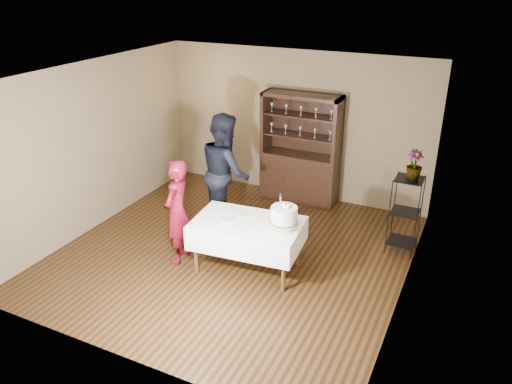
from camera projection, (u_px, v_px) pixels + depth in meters
floor at (233, 253)px, 7.61m from camera, size 5.00×5.00×0.00m
ceiling at (229, 75)px, 6.50m from camera, size 5.00×5.00×0.00m
back_wall at (296, 125)px, 9.11m from camera, size 5.00×0.02×2.70m
wall_left at (95, 146)px, 8.04m from camera, size 0.02×5.00×2.70m
wall_right at (412, 204)px, 6.07m from camera, size 0.02×5.00×2.70m
china_hutch at (300, 166)px, 9.11m from camera, size 1.40×0.48×2.00m
plant_etagere at (405, 212)px, 7.44m from camera, size 0.42×0.42×1.20m
cake_table at (248, 233)px, 6.99m from camera, size 1.59×1.06×0.75m
woman at (177, 212)px, 7.13m from camera, size 0.45×0.62×1.57m
man at (225, 172)px, 8.05m from camera, size 1.17×1.19×1.94m
cake at (284, 216)px, 6.60m from camera, size 0.45×0.45×0.55m
plate_near at (228, 219)px, 6.97m from camera, size 0.24×0.24×0.01m
plate_far at (244, 214)px, 7.12m from camera, size 0.25×0.25×0.01m
potted_plant at (415, 164)px, 7.16m from camera, size 0.33×0.33×0.42m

